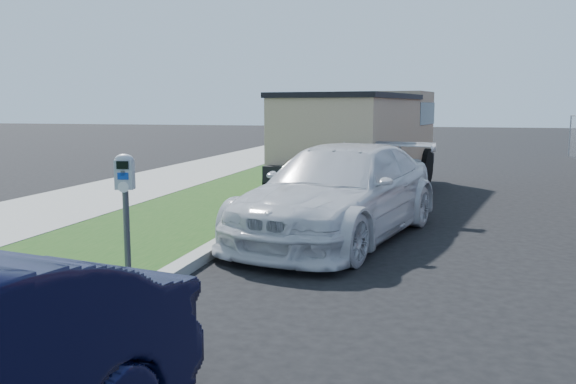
# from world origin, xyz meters

# --- Properties ---
(ground) EXTENTS (120.00, 120.00, 0.00)m
(ground) POSITION_xyz_m (0.00, 0.00, 0.00)
(ground) COLOR black
(ground) RESTS_ON ground
(streetside) EXTENTS (6.12, 50.00, 0.15)m
(streetside) POSITION_xyz_m (-5.57, 2.00, 0.07)
(streetside) COLOR gray
(streetside) RESTS_ON ground
(parking_meter) EXTENTS (0.24, 0.18, 1.53)m
(parking_meter) POSITION_xyz_m (-2.72, -1.17, 1.25)
(parking_meter) COLOR #3F4247
(parking_meter) RESTS_ON ground
(white_wagon) EXTENTS (3.34, 5.70, 1.55)m
(white_wagon) POSITION_xyz_m (-0.96, 2.80, 0.78)
(white_wagon) COLOR silver
(white_wagon) RESTS_ON ground
(dump_truck) EXTENTS (3.61, 6.99, 2.61)m
(dump_truck) POSITION_xyz_m (-1.35, 8.59, 1.47)
(dump_truck) COLOR black
(dump_truck) RESTS_ON ground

